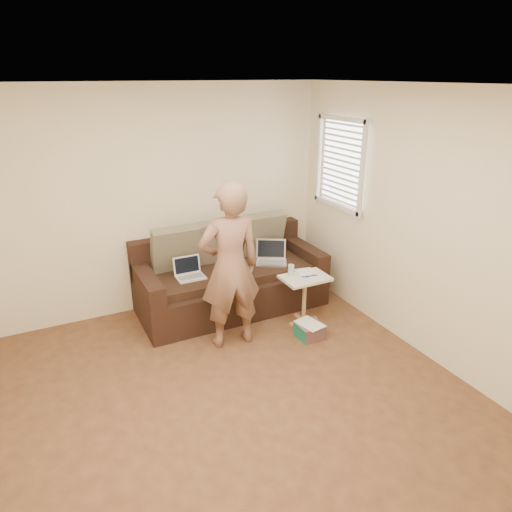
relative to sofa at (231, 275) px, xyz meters
name	(u,v)px	position (x,y,z in m)	size (l,w,h in m)	color
floor	(246,411)	(-0.65, -1.77, -0.42)	(4.50, 4.50, 0.00)	#502E1D
ceiling	(242,86)	(-0.65, -1.77, 2.18)	(4.50, 4.50, 0.00)	white
wall_back	(161,201)	(-0.65, 0.48, 0.87)	(4.00, 4.00, 0.00)	#F3E6BE
wall_right	(439,232)	(1.35, -1.77, 0.87)	(4.50, 4.50, 0.00)	#F3E6BE
window_blinds	(341,163)	(1.30, -0.27, 1.28)	(0.12, 0.88, 1.08)	white
sofa	(231,275)	(0.00, 0.00, 0.00)	(2.20, 0.95, 0.85)	black
pillow_left	(175,249)	(-0.60, 0.21, 0.37)	(0.55, 0.14, 0.55)	#6F6552
pillow_mid	(219,241)	(-0.05, 0.23, 0.37)	(0.55, 0.14, 0.55)	brown
pillow_right	(263,234)	(0.55, 0.25, 0.37)	(0.55, 0.14, 0.55)	#6F6552
laptop_silver	(271,263)	(0.50, -0.09, 0.10)	(0.37, 0.27, 0.25)	#B7BABC
laptop_white	(191,278)	(-0.52, -0.07, 0.10)	(0.31, 0.23, 0.23)	white
person	(230,267)	(-0.32, -0.73, 0.45)	(0.64, 0.43, 1.74)	brown
side_table	(304,300)	(0.59, -0.71, -0.14)	(0.52, 0.36, 0.57)	silver
drinking_glass	(291,270)	(0.47, -0.59, 0.21)	(0.07, 0.07, 0.12)	silver
scissors	(310,276)	(0.63, -0.73, 0.15)	(0.18, 0.10, 0.02)	silver
paper_on_table	(307,273)	(0.66, -0.64, 0.15)	(0.21, 0.30, 0.00)	white
striped_box	(309,330)	(0.47, -1.02, -0.34)	(0.27, 0.27, 0.17)	#B91B3A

